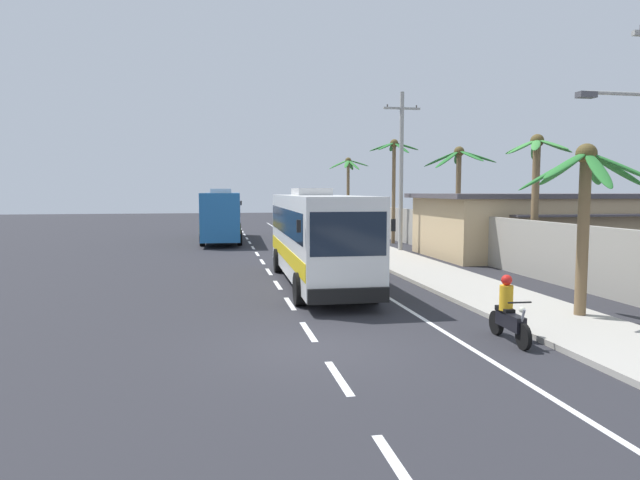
# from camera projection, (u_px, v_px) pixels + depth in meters

# --- Properties ---
(ground_plane) EXTENTS (160.00, 160.00, 0.00)m
(ground_plane) POSITION_uv_depth(u_px,v_px,m) (318.00, 346.00, 12.75)
(ground_plane) COLOR #28282D
(sidewalk_kerb) EXTENTS (3.20, 90.00, 0.14)m
(sidewalk_kerb) POSITION_uv_depth(u_px,v_px,m) (431.00, 273.00, 23.79)
(sidewalk_kerb) COLOR #A8A399
(sidewalk_kerb) RESTS_ON ground
(lane_markings) EXTENTS (3.55, 71.00, 0.01)m
(lane_markings) POSITION_uv_depth(u_px,v_px,m) (305.00, 263.00, 27.34)
(lane_markings) COLOR white
(lane_markings) RESTS_ON ground
(boundary_wall) EXTENTS (0.24, 60.00, 2.37)m
(boundary_wall) POSITION_uv_depth(u_px,v_px,m) (471.00, 238.00, 28.31)
(boundary_wall) COLOR #9E998E
(boundary_wall) RESTS_ON ground
(coach_bus_foreground) EXTENTS (2.95, 11.29, 3.69)m
(coach_bus_foreground) POSITION_uv_depth(u_px,v_px,m) (317.00, 234.00, 21.15)
(coach_bus_foreground) COLOR white
(coach_bus_foreground) RESTS_ON ground
(coach_bus_far_lane) EXTENTS (3.17, 11.85, 3.73)m
(coach_bus_far_lane) POSITION_uv_depth(u_px,v_px,m) (222.00, 214.00, 39.40)
(coach_bus_far_lane) COLOR #2366A8
(coach_bus_far_lane) RESTS_ON ground
(motorcycle_beside_bus) EXTENTS (0.56, 1.96, 1.58)m
(motorcycle_beside_bus) POSITION_uv_depth(u_px,v_px,m) (508.00, 314.00, 13.10)
(motorcycle_beside_bus) COLOR black
(motorcycle_beside_bus) RESTS_ON ground
(utility_pole_mid) EXTENTS (2.18, 0.24, 9.23)m
(utility_pole_mid) POSITION_uv_depth(u_px,v_px,m) (401.00, 169.00, 31.87)
(utility_pole_mid) COLOR #9E9E99
(utility_pole_mid) RESTS_ON ground
(palm_nearest) EXTENTS (3.93, 4.12, 6.03)m
(palm_nearest) POSITION_uv_depth(u_px,v_px,m) (459.00, 176.00, 30.43)
(palm_nearest) COLOR brown
(palm_nearest) RESTS_ON ground
(palm_second) EXTENTS (3.91, 3.63, 6.66)m
(palm_second) POSITION_uv_depth(u_px,v_px,m) (348.00, 176.00, 50.65)
(palm_second) COLOR brown
(palm_second) RESTS_ON ground
(palm_third) EXTENTS (3.02, 2.94, 5.97)m
(palm_third) POSITION_uv_depth(u_px,v_px,m) (536.00, 176.00, 23.32)
(palm_third) COLOR brown
(palm_third) RESTS_ON ground
(palm_fourth) EXTENTS (3.37, 3.41, 7.09)m
(palm_fourth) POSITION_uv_depth(u_px,v_px,m) (394.00, 166.00, 37.42)
(palm_fourth) COLOR brown
(palm_fourth) RESTS_ON ground
(palm_farthest) EXTENTS (3.63, 3.60, 4.86)m
(palm_farthest) POSITION_uv_depth(u_px,v_px,m) (585.00, 192.00, 15.06)
(palm_farthest) COLOR brown
(palm_farthest) RESTS_ON ground
(roadside_building) EXTENTS (16.40, 7.89, 3.44)m
(roadside_building) POSITION_uv_depth(u_px,v_px,m) (566.00, 224.00, 30.80)
(roadside_building) COLOR tan
(roadside_building) RESTS_ON ground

